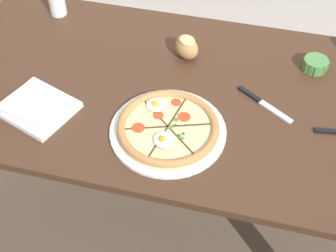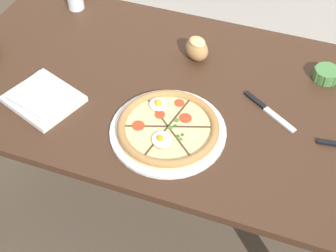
{
  "view_description": "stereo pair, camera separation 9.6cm",
  "coord_description": "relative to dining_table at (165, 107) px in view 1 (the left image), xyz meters",
  "views": [
    {
      "loc": [
        0.3,
        -1.14,
        1.88
      ],
      "look_at": [
        0.06,
        -0.2,
        0.81
      ],
      "focal_mm": 50.0,
      "sensor_mm": 36.0,
      "label": 1
    },
    {
      "loc": [
        0.39,
        -1.12,
        1.88
      ],
      "look_at": [
        0.06,
        -0.2,
        0.81
      ],
      "focal_mm": 50.0,
      "sensor_mm": 36.0,
      "label": 2
    }
  ],
  "objects": [
    {
      "name": "ground_plane",
      "position": [
        0.0,
        0.0,
        -0.68
      ],
      "size": [
        12.0,
        12.0,
        0.0
      ],
      "primitive_type": "plane",
      "color": "brown"
    },
    {
      "name": "dining_table",
      "position": [
        0.0,
        0.0,
        0.0
      ],
      "size": [
        1.6,
        0.88,
        0.78
      ],
      "color": "#422819",
      "rests_on": "ground_plane"
    },
    {
      "name": "pizza",
      "position": [
        0.06,
        -0.2,
        0.11
      ],
      "size": [
        0.37,
        0.37,
        0.05
      ],
      "color": "white",
      "rests_on": "dining_table"
    },
    {
      "name": "ramekin_bowl",
      "position": [
        0.5,
        0.23,
        0.12
      ],
      "size": [
        0.09,
        0.09,
        0.04
      ],
      "color": "#4C8442",
      "rests_on": "dining_table"
    },
    {
      "name": "napkin_folded",
      "position": [
        -0.38,
        -0.21,
        0.11
      ],
      "size": [
        0.28,
        0.26,
        0.04
      ],
      "rotation": [
        0.0,
        0.0,
        -0.35
      ],
      "color": "silver",
      "rests_on": "dining_table"
    },
    {
      "name": "bread_piece_far",
      "position": [
        0.03,
        0.18,
        0.14
      ],
      "size": [
        0.12,
        0.12,
        0.09
      ],
      "rotation": [
        0.0,
        0.0,
        2.51
      ],
      "color": "#B27F47",
      "rests_on": "dining_table"
    },
    {
      "name": "knife_main",
      "position": [
        0.34,
        0.0,
        0.1
      ],
      "size": [
        0.2,
        0.14,
        0.01
      ],
      "rotation": [
        0.0,
        0.0,
        -0.58
      ],
      "color": "silver",
      "rests_on": "dining_table"
    },
    {
      "name": "water_glass",
      "position": [
        -0.53,
        0.33,
        0.14
      ],
      "size": [
        0.07,
        0.07,
        0.09
      ],
      "color": "white",
      "rests_on": "dining_table"
    }
  ]
}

